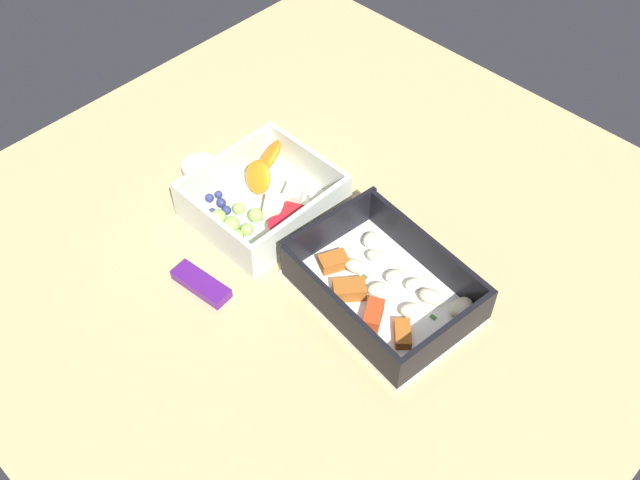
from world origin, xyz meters
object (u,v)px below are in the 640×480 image
pasta_container (383,288)px  candy_bar (201,284)px  paper_cup_liner (200,170)px  fruit_bowl (265,200)px

pasta_container → candy_bar: pasta_container is taller
candy_bar → paper_cup_liner: (13.77, -11.20, 0.27)cm
candy_bar → fruit_bowl: bearing=-74.6°
fruit_bowl → candy_bar: 13.23cm
pasta_container → paper_cup_liner: size_ratio=4.75×
candy_bar → paper_cup_liner: bearing=-39.1°
fruit_bowl → candy_bar: bearing=105.4°
pasta_container → fruit_bowl: (18.39, 0.06, 0.17)cm
pasta_container → candy_bar: 19.65cm
fruit_bowl → candy_bar: fruit_bowl is taller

